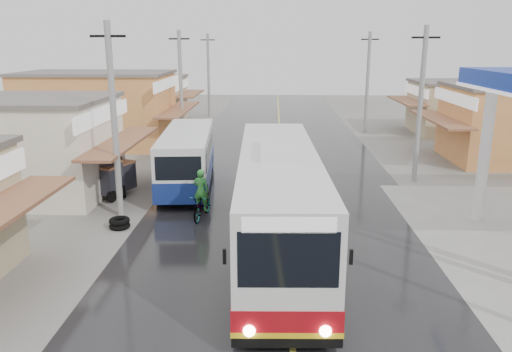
# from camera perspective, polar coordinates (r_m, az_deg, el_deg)

# --- Properties ---
(ground) EXTENTS (120.00, 120.00, 0.00)m
(ground) POSITION_cam_1_polar(r_m,az_deg,el_deg) (13.07, 4.15, -18.24)
(ground) COLOR slate
(ground) RESTS_ON ground
(road) EXTENTS (12.00, 90.00, 0.02)m
(road) POSITION_cam_1_polar(r_m,az_deg,el_deg) (26.90, 3.06, -0.42)
(road) COLOR black
(road) RESTS_ON ground
(centre_line) EXTENTS (0.15, 90.00, 0.01)m
(centre_line) POSITION_cam_1_polar(r_m,az_deg,el_deg) (26.89, 3.06, -0.39)
(centre_line) COLOR #D8CC4C
(centre_line) RESTS_ON road
(shopfronts_left) EXTENTS (11.00, 44.00, 5.20)m
(shopfronts_left) POSITION_cam_1_polar(r_m,az_deg,el_deg) (32.31, -20.76, 1.22)
(shopfronts_left) COLOR tan
(shopfronts_left) RESTS_ON ground
(utility_poles_left) EXTENTS (1.60, 50.00, 8.00)m
(utility_poles_left) POSITION_cam_1_polar(r_m,az_deg,el_deg) (28.61, -11.13, 0.23)
(utility_poles_left) COLOR gray
(utility_poles_left) RESTS_ON ground
(utility_poles_right) EXTENTS (1.60, 36.00, 8.00)m
(utility_poles_right) POSITION_cam_1_polar(r_m,az_deg,el_deg) (27.92, 17.58, -0.56)
(utility_poles_right) COLOR gray
(utility_poles_right) RESTS_ON ground
(coach_bus) EXTENTS (3.12, 12.55, 3.90)m
(coach_bus) POSITION_cam_1_polar(r_m,az_deg,el_deg) (17.18, 2.54, -2.90)
(coach_bus) COLOR silver
(coach_bus) RESTS_ON road
(second_bus) EXTENTS (2.99, 8.70, 2.83)m
(second_bus) POSITION_cam_1_polar(r_m,az_deg,el_deg) (25.56, -7.84, 2.14)
(second_bus) COLOR silver
(second_bus) RESTS_ON road
(cyclist) EXTENTS (1.05, 2.10, 2.17)m
(cyclist) POSITION_cam_1_polar(r_m,az_deg,el_deg) (20.96, -6.18, -2.99)
(cyclist) COLOR black
(cyclist) RESTS_ON ground
(tricycle_near) EXTENTS (2.41, 2.68, 1.87)m
(tricycle_near) POSITION_cam_1_polar(r_m,az_deg,el_deg) (25.20, -16.79, 0.38)
(tricycle_near) COLOR #26262D
(tricycle_near) RESTS_ON ground
(tricycle_far) EXTENTS (2.03, 2.47, 1.62)m
(tricycle_far) POSITION_cam_1_polar(r_m,az_deg,el_deg) (24.78, -16.03, -0.15)
(tricycle_far) COLOR #26262D
(tricycle_far) RESTS_ON ground
(tyre_stack) EXTENTS (0.83, 0.83, 0.42)m
(tyre_stack) POSITION_cam_1_polar(r_m,az_deg,el_deg) (20.64, -15.33, -5.22)
(tyre_stack) COLOR black
(tyre_stack) RESTS_ON ground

